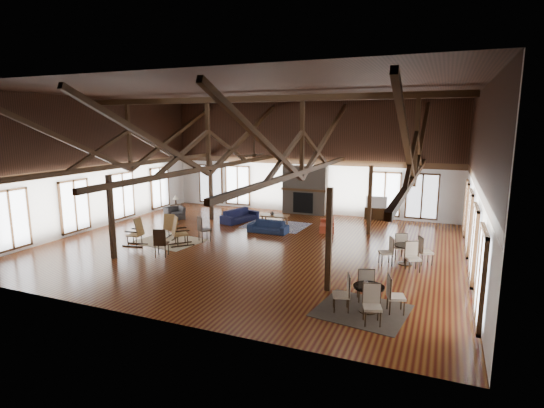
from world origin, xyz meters
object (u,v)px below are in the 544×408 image
at_px(sofa_orange, 327,224).
at_px(armchair, 174,213).
at_px(tv_console, 377,213).
at_px(cafe_table_near, 369,294).
at_px(sofa_navy_front, 268,227).
at_px(cafe_table_far, 406,251).
at_px(sofa_navy_left, 240,216).
at_px(coffee_table, 275,216).

height_order(sofa_orange, armchair, armchair).
bearing_deg(tv_console, cafe_table_near, -82.49).
height_order(sofa_orange, tv_console, tv_console).
height_order(sofa_navy_front, tv_console, tv_console).
relative_size(sofa_navy_front, armchair, 1.89).
bearing_deg(armchair, cafe_table_far, -69.29).
height_order(sofa_orange, cafe_table_far, cafe_table_far).
bearing_deg(cafe_table_far, tv_console, 106.31).
xyz_separation_m(armchair, cafe_table_far, (11.71, -3.02, 0.17)).
distance_m(sofa_navy_left, sofa_orange, 4.49).
bearing_deg(sofa_orange, sofa_navy_left, -103.31).
bearing_deg(armchair, coffee_table, -48.13).
relative_size(sofa_navy_left, armchair, 2.18).
height_order(sofa_orange, coffee_table, coffee_table).
xyz_separation_m(sofa_navy_left, coffee_table, (1.94, -0.12, 0.15)).
distance_m(sofa_orange, cafe_table_far, 5.40).
bearing_deg(cafe_table_near, coffee_table, 126.15).
bearing_deg(tv_console, coffee_table, -142.78).
distance_m(armchair, cafe_table_near, 13.36).
bearing_deg(sofa_orange, armchair, -98.09).
bearing_deg(tv_console, sofa_navy_front, -131.25).
xyz_separation_m(sofa_navy_front, sofa_navy_left, (-2.17, 1.51, 0.04)).
bearing_deg(sofa_navy_front, cafe_table_near, -49.39).
xyz_separation_m(cafe_table_near, tv_console, (-1.49, 11.27, -0.19)).
distance_m(sofa_navy_front, cafe_table_near, 8.65).
height_order(sofa_navy_front, coffee_table, sofa_navy_front).
xyz_separation_m(sofa_navy_front, sofa_orange, (2.31, 1.55, -0.02)).
distance_m(cafe_table_near, tv_console, 11.37).
height_order(cafe_table_near, tv_console, cafe_table_near).
relative_size(sofa_orange, tv_console, 1.39).
relative_size(cafe_table_near, tv_console, 1.58).
distance_m(sofa_navy_left, coffee_table, 1.95).
relative_size(sofa_orange, coffee_table, 1.22).
distance_m(sofa_navy_front, coffee_table, 1.42).
bearing_deg(cafe_table_near, sofa_orange, 111.93).
bearing_deg(armchair, sofa_navy_front, -62.57).
bearing_deg(armchair, sofa_orange, -49.09).
xyz_separation_m(coffee_table, cafe_table_far, (6.37, -3.64, 0.03)).
relative_size(armchair, cafe_table_near, 0.50).
bearing_deg(sofa_navy_left, cafe_table_far, -97.70).
bearing_deg(coffee_table, tv_console, 33.30).
relative_size(sofa_navy_left, sofa_orange, 1.24).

